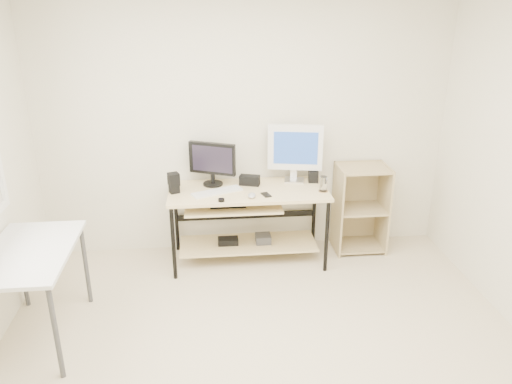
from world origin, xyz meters
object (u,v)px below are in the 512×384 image
object	(u,v)px
white_imac	(295,149)
audio_controller	(173,182)
shelf_unit	(359,207)
desk	(246,210)
side_table	(30,261)
black_monitor	(212,161)

from	to	relation	value
white_imac	audio_controller	world-z (taller)	white_imac
shelf_unit	audio_controller	bearing A→B (deg)	-177.49
desk	white_imac	bearing A→B (deg)	20.46
side_table	white_imac	bearing A→B (deg)	30.06
side_table	audio_controller	world-z (taller)	audio_controller
desk	black_monitor	size ratio (longest dim) A/B	3.40
side_table	black_monitor	bearing A→B (deg)	42.01
black_monitor	shelf_unit	bearing A→B (deg)	23.55
audio_controller	white_imac	bearing A→B (deg)	-8.68
side_table	desk	bearing A→B (deg)	32.65
desk	side_table	xyz separation A→B (m)	(-1.65, -1.06, 0.13)
desk	audio_controller	size ratio (longest dim) A/B	10.21
side_table	shelf_unit	xyz separation A→B (m)	(2.83, 1.22, -0.22)
shelf_unit	audio_controller	size ratio (longest dim) A/B	6.12
desk	white_imac	distance (m)	0.76
shelf_unit	desk	bearing A→B (deg)	-172.23
black_monitor	white_imac	distance (m)	0.81
side_table	shelf_unit	world-z (taller)	shelf_unit
black_monitor	desk	bearing A→B (deg)	-3.97
side_table	black_monitor	world-z (taller)	black_monitor
shelf_unit	black_monitor	world-z (taller)	black_monitor
shelf_unit	side_table	bearing A→B (deg)	-156.67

